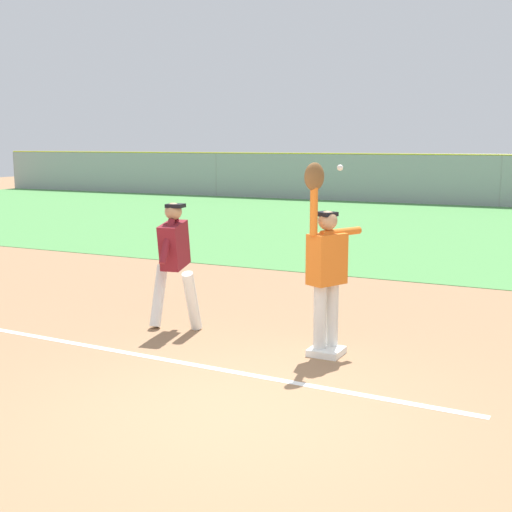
# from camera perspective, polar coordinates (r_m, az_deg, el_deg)

# --- Properties ---
(ground_plane) EXTENTS (71.80, 71.80, 0.00)m
(ground_plane) POSITION_cam_1_polar(r_m,az_deg,el_deg) (6.56, -1.51, -12.84)
(ground_plane) COLOR #936D4C
(outfield_grass) EXTENTS (50.99, 16.15, 0.01)m
(outfield_grass) POSITION_cam_1_polar(r_m,az_deg,el_deg) (20.46, 17.54, 2.08)
(outfield_grass) COLOR #4C8C47
(outfield_grass) RESTS_ON ground_plane
(chalk_foul_line) EXTENTS (11.99, 0.58, 0.01)m
(chalk_foul_line) POSITION_cam_1_polar(r_m,az_deg,el_deg) (9.55, -19.43, -6.16)
(chalk_foul_line) COLOR white
(chalk_foul_line) RESTS_ON ground_plane
(first_base) EXTENTS (0.39, 0.39, 0.08)m
(first_base) POSITION_cam_1_polar(r_m,az_deg,el_deg) (8.17, 5.96, -8.01)
(first_base) COLOR white
(first_base) RESTS_ON ground_plane
(fielder) EXTENTS (0.50, 0.85, 2.28)m
(fielder) POSITION_cam_1_polar(r_m,az_deg,el_deg) (7.96, 5.91, -0.48)
(fielder) COLOR silver
(fielder) RESTS_ON ground_plane
(runner) EXTENTS (0.79, 0.84, 1.72)m
(runner) POSITION_cam_1_polar(r_m,az_deg,el_deg) (9.08, -6.91, -0.06)
(runner) COLOR white
(runner) RESTS_ON ground_plane
(baseball) EXTENTS (0.07, 0.07, 0.07)m
(baseball) POSITION_cam_1_polar(r_m,az_deg,el_deg) (8.17, 7.11, 7.42)
(baseball) COLOR white
(outfield_fence) EXTENTS (51.07, 0.08, 2.07)m
(outfield_fence) POSITION_cam_1_polar(r_m,az_deg,el_deg) (28.37, 19.97, 6.00)
(outfield_fence) COLOR #93999E
(outfield_fence) RESTS_ON ground_plane
(parked_car_black) EXTENTS (4.48, 2.27, 1.25)m
(parked_car_black) POSITION_cam_1_polar(r_m,az_deg,el_deg) (33.03, 4.97, 6.32)
(parked_car_black) COLOR black
(parked_car_black) RESTS_ON ground_plane
(parked_car_white) EXTENTS (4.41, 2.14, 1.25)m
(parked_car_white) POSITION_cam_1_polar(r_m,az_deg,el_deg) (31.45, 14.81, 5.89)
(parked_car_white) COLOR white
(parked_car_white) RESTS_ON ground_plane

